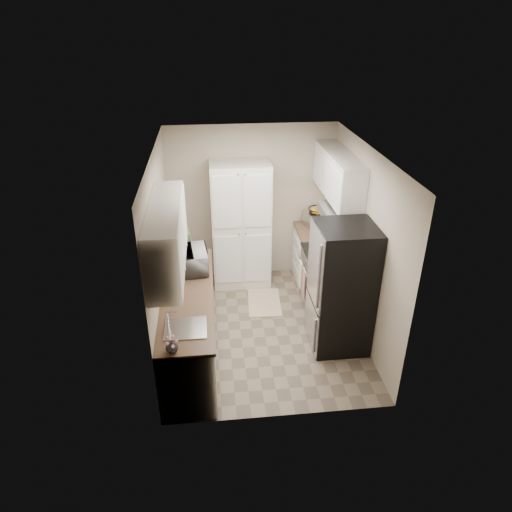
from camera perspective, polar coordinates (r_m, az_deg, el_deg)
The scene contains 16 objects.
ground at distance 6.50m, azimuth 0.94°, elevation -8.98°, with size 3.20×3.20×0.00m, color #7A6B56.
room_shell at distance 5.66m, azimuth 0.90°, elevation 4.25°, with size 2.64×3.24×2.52m.
pantry_cabinet at distance 7.11m, azimuth -1.90°, elevation 3.79°, with size 0.90×0.55×2.00m, color silver.
base_cabinet_left at distance 5.86m, azimuth -8.26°, elevation -8.56°, with size 0.60×2.30×0.88m, color silver.
countertop_left at distance 5.61m, azimuth -8.58°, elevation -4.77°, with size 0.63×2.33×0.04m, color brown.
base_cabinet_right at distance 7.41m, azimuth 7.45°, elevation -0.19°, with size 0.60×0.80×0.88m, color silver.
countertop_right at distance 7.21m, azimuth 7.67°, elevation 3.04°, with size 0.63×0.83×0.04m, color brown.
electric_range at distance 6.72m, azimuth 8.85°, elevation -3.09°, with size 0.71×0.78×1.13m.
refrigerator at distance 5.86m, azimuth 10.68°, elevation -3.96°, with size 0.70×0.72×1.70m, color #B7B7BC.
microwave at distance 6.01m, azimuth -7.79°, elevation -0.49°, with size 0.53×0.36×0.29m, color #A1A2A6.
wine_bottle at distance 6.38m, azimuth -8.68°, elevation 1.03°, with size 0.07×0.07×0.26m, color black.
flower_vase at distance 4.68m, azimuth -10.48°, elevation -11.05°, with size 0.13×0.13×0.13m, color white.
cutting_board at distance 6.50m, azimuth -8.19°, elevation 1.89°, with size 0.02×0.26×0.32m, color #45883B.
toaster_oven at distance 7.28m, azimuth 7.64°, elevation 4.48°, with size 0.33×0.41×0.24m, color #B1B0B5.
fruit_basket at distance 7.21m, azimuth 7.73°, elevation 5.80°, with size 0.29×0.29×0.12m, color orange, non-canonical shape.
kitchen_mat at distance 7.02m, azimuth 1.04°, elevation -5.78°, with size 0.48×0.77×0.01m, color beige.
Camera 1 is at (-0.66, -5.16, 3.89)m, focal length 32.00 mm.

